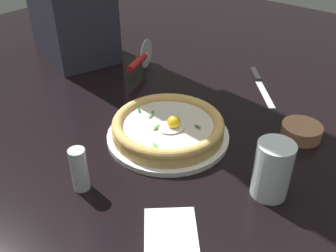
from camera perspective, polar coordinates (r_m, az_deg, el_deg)
ground_plane at (r=0.87m, az=1.85°, el=-3.03°), size 2.40×2.40×0.03m
pizza_plate at (r=0.86m, az=-0.00°, el=-1.43°), size 0.28×0.28×0.01m
pizza at (r=0.85m, az=0.01°, el=-0.00°), size 0.26×0.26×0.06m
side_bowl at (r=0.91m, az=19.71°, el=-0.74°), size 0.09×0.09×0.03m
pizza_cutter at (r=1.15m, az=-4.28°, el=10.12°), size 0.16×0.07×0.09m
table_knife at (r=1.14m, az=13.66°, el=6.76°), size 0.19×0.17×0.01m
drinking_glass at (r=0.72m, az=15.56°, el=-6.99°), size 0.07×0.07×0.11m
folded_napkin at (r=0.65m, az=0.50°, el=-16.85°), size 0.16×0.16×0.01m
pepper_shaker at (r=0.73m, az=-13.40°, el=-6.50°), size 0.03×0.03×0.09m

